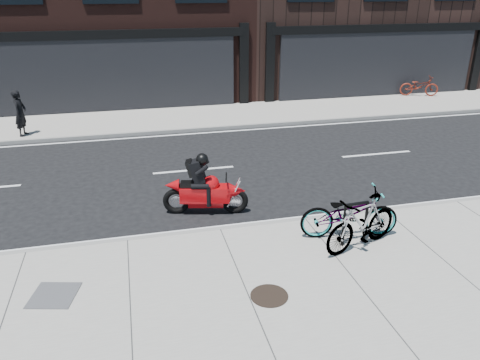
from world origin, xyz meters
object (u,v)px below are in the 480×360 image
object	(u,v)px
bicycle_far	(419,86)
utility_grate	(54,295)
pedestrian	(20,113)
bicycle_front	(349,213)
motorcycle	(209,189)
manhole_cover	(269,296)
bicycle_rear	(362,223)
bike_rack	(355,220)

from	to	relation	value
bicycle_far	utility_grate	distance (m)	19.72
pedestrian	utility_grate	world-z (taller)	pedestrian
pedestrian	utility_grate	bearing A→B (deg)	-154.95
bicycle_front	motorcycle	xyz separation A→B (m)	(-2.62, 2.05, -0.05)
motorcycle	manhole_cover	world-z (taller)	motorcycle
pedestrian	bicycle_rear	bearing A→B (deg)	-127.85
bicycle_far	utility_grate	xyz separation A→B (m)	(-15.25, -12.50, -0.46)
bicycle_rear	manhole_cover	world-z (taller)	bicycle_rear
bike_rack	bicycle_rear	world-z (taller)	bicycle_rear
bike_rack	bicycle_rear	bearing A→B (deg)	-71.30
bicycle_front	pedestrian	world-z (taller)	pedestrian
bike_rack	bicycle_front	size ratio (longest dim) A/B	0.46
utility_grate	bicycle_far	bearing A→B (deg)	39.35
motorcycle	pedestrian	world-z (taller)	pedestrian
pedestrian	manhole_cover	bearing A→B (deg)	-139.32
pedestrian	manhole_cover	world-z (taller)	pedestrian
motorcycle	utility_grate	world-z (taller)	motorcycle
bicycle_far	manhole_cover	world-z (taller)	bicycle_far
bike_rack	pedestrian	world-z (taller)	pedestrian
bicycle_front	bicycle_far	distance (m)	15.07
pedestrian	bicycle_front	bearing A→B (deg)	-126.59
bicycle_front	pedestrian	xyz separation A→B (m)	(-8.01, 9.43, 0.26)
utility_grate	manhole_cover	bearing A→B (deg)	-13.94
bicycle_front	bicycle_rear	size ratio (longest dim) A/B	1.11
bicycle_far	bicycle_rear	bearing A→B (deg)	162.14
bike_rack	bicycle_far	bearing A→B (deg)	52.14
manhole_cover	motorcycle	bearing A→B (deg)	96.09
bicycle_front	motorcycle	bearing A→B (deg)	62.16
bike_rack	bicycle_rear	xyz separation A→B (m)	(0.06, -0.16, 0.00)
bicycle_rear	bike_rack	bearing A→B (deg)	179.79
motorcycle	utility_grate	size ratio (longest dim) A/B	2.70
bike_rack	bicycle_rear	distance (m)	0.17
bicycle_front	bicycle_far	bearing A→B (deg)	-28.41
manhole_cover	utility_grate	distance (m)	3.73
bicycle_far	bike_rack	bearing A→B (deg)	161.60
bicycle_rear	manhole_cover	distance (m)	2.60
bicycle_rear	utility_grate	bearing A→B (deg)	-106.65
motorcycle	manhole_cover	distance (m)	3.71
pedestrian	utility_grate	distance (m)	10.39
manhole_cover	bicycle_far	bearing A→B (deg)	49.06
bicycle_rear	pedestrian	bearing A→B (deg)	-159.84
bicycle_front	manhole_cover	distance (m)	2.80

